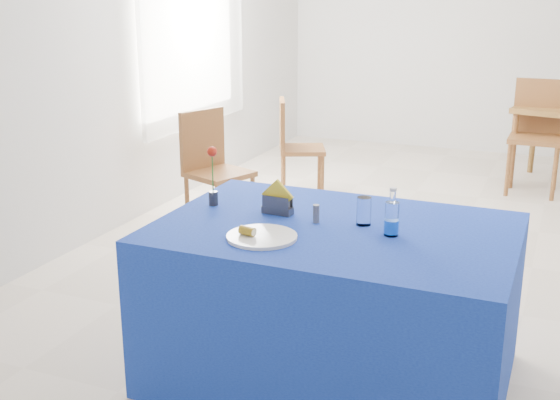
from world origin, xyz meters
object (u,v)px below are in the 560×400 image
at_px(chair_bg_left, 537,128).
at_px(chair_win_b, 293,142).
at_px(blue_table, 333,303).
at_px(plate, 262,237).
at_px(water_bottle, 392,220).
at_px(chair_win_a, 212,162).

distance_m(chair_bg_left, chair_win_b, 2.22).
height_order(blue_table, chair_win_b, chair_win_b).
distance_m(plate, chair_bg_left, 4.18).
bearing_deg(plate, chair_bg_left, 77.53).
bearing_deg(chair_win_b, water_bottle, -174.75).
bearing_deg(chair_win_b, plate, 175.14).
relative_size(water_bottle, chair_win_b, 0.25).
xyz_separation_m(plate, chair_win_b, (-1.06, 3.03, -0.26)).
distance_m(plate, blue_table, 0.53).
xyz_separation_m(plate, chair_win_a, (-1.30, 1.97, -0.24)).
relative_size(plate, blue_table, 0.19).
height_order(chair_bg_left, chair_win_a, chair_bg_left).
distance_m(blue_table, chair_bg_left, 3.87).
height_order(plate, blue_table, plate).
height_order(blue_table, chair_win_a, chair_win_a).
bearing_deg(chair_win_a, chair_bg_left, -24.96).
relative_size(plate, water_bottle, 1.42).
distance_m(blue_table, chair_win_a, 2.29).
bearing_deg(chair_bg_left, blue_table, -99.55).
bearing_deg(plate, blue_table, 48.64).
bearing_deg(chair_win_b, blue_table, -178.87).
bearing_deg(chair_win_a, water_bottle, -112.35).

